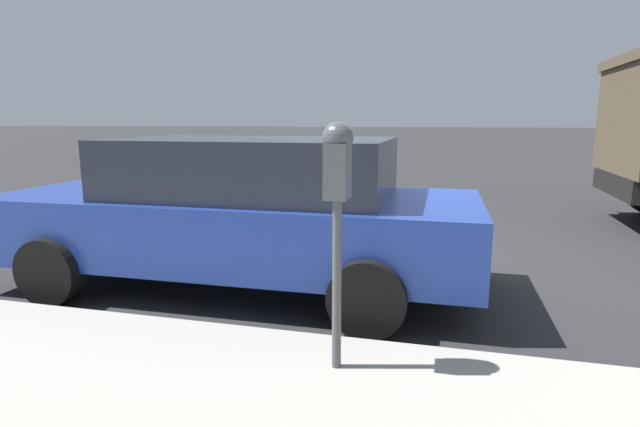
{
  "coord_description": "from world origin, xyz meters",
  "views": [
    {
      "loc": [
        -5.63,
        -0.76,
        1.72
      ],
      "look_at": [
        -2.43,
        0.04,
        1.1
      ],
      "focal_mm": 28.0,
      "sensor_mm": 36.0,
      "label": 1
    }
  ],
  "objects": [
    {
      "name": "car_blue",
      "position": [
        -0.95,
        1.24,
        0.81
      ],
      "size": [
        2.11,
        4.83,
        1.53
      ],
      "rotation": [
        0.0,
        0.0,
        0.01
      ],
      "color": "navy",
      "rests_on": "ground_plane"
    },
    {
      "name": "parking_meter",
      "position": [
        -2.66,
        -0.13,
        1.33
      ],
      "size": [
        0.21,
        0.19,
        1.58
      ],
      "color": "#4C5156",
      "rests_on": "sidewalk"
    },
    {
      "name": "ground_plane",
      "position": [
        0.0,
        0.0,
        0.0
      ],
      "size": [
        220.0,
        220.0,
        0.0
      ],
      "primitive_type": "plane",
      "color": "#2B2B2D"
    }
  ]
}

